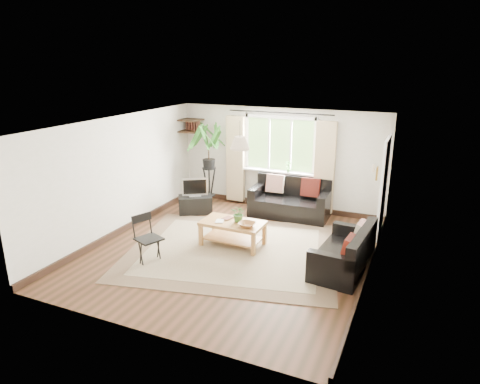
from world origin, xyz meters
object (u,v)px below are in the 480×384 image
at_px(tv_stand, 195,204).
at_px(palm_stand, 209,165).
at_px(coffee_table, 233,234).
at_px(folding_chair, 149,240).
at_px(sofa_right, 343,250).
at_px(sofa_back, 290,199).

relative_size(tv_stand, palm_stand, 0.38).
xyz_separation_m(coffee_table, folding_chair, (-1.05, -1.24, 0.18)).
height_order(tv_stand, folding_chair, folding_chair).
xyz_separation_m(sofa_right, palm_stand, (-3.72, 2.20, 0.64)).
bearing_deg(tv_stand, palm_stand, 59.48).
relative_size(palm_stand, folding_chair, 2.33).
height_order(sofa_right, coffee_table, sofa_right).
bearing_deg(sofa_back, palm_stand, 177.11).
bearing_deg(folding_chair, sofa_back, -3.68).
distance_m(tv_stand, folding_chair, 2.62).
distance_m(sofa_back, palm_stand, 2.18).
distance_m(sofa_back, folding_chair, 3.61).
distance_m(tv_stand, palm_stand, 1.09).
xyz_separation_m(sofa_right, folding_chair, (-3.18, -1.10, 0.06)).
relative_size(coffee_table, palm_stand, 0.60).
xyz_separation_m(sofa_right, tv_stand, (-3.70, 1.45, -0.16)).
distance_m(sofa_back, coffee_table, 2.08).
distance_m(sofa_right, folding_chair, 3.37).
bearing_deg(sofa_right, coffee_table, -88.74).
relative_size(sofa_right, coffee_table, 1.29).
relative_size(sofa_back, folding_chair, 2.07).
distance_m(palm_stand, folding_chair, 3.40).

